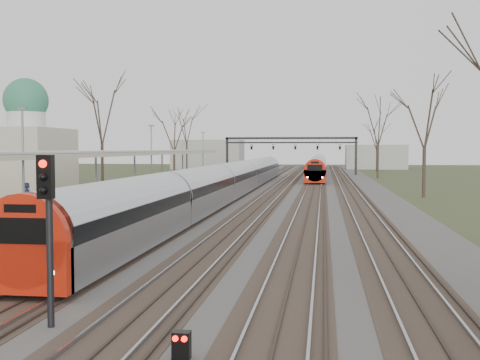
% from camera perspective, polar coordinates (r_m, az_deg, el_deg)
% --- Properties ---
extents(track_bed, '(24.00, 160.00, 0.22)m').
position_cam_1_polar(track_bed, '(66.36, 3.41, -0.62)').
color(track_bed, '#474442').
rests_on(track_bed, ground).
extents(platform, '(3.50, 69.00, 1.00)m').
position_cam_1_polar(platform, '(50.79, -8.72, -1.26)').
color(platform, '#9E9B93').
rests_on(platform, ground).
extents(canopy, '(4.10, 50.00, 3.11)m').
position_cam_1_polar(canopy, '(46.35, -10.36, 2.56)').
color(canopy, slate).
rests_on(canopy, platform).
extents(dome_building, '(10.00, 8.00, 10.30)m').
position_cam_1_polar(dome_building, '(56.07, -21.11, 2.27)').
color(dome_building, beige).
rests_on(dome_building, ground).
extents(signal_gantry, '(21.00, 0.59, 6.08)m').
position_cam_1_polar(signal_gantry, '(96.15, 4.85, 3.39)').
color(signal_gantry, black).
rests_on(signal_gantry, ground).
extents(tree_west_far, '(5.50, 5.50, 11.33)m').
position_cam_1_polar(tree_west_far, '(63.27, -12.98, 6.35)').
color(tree_west_far, '#2D231C').
rests_on(tree_west_far, ground).
extents(tree_east_far, '(5.00, 5.00, 10.30)m').
position_cam_1_polar(tree_east_far, '(53.78, 17.13, 6.11)').
color(tree_east_far, '#2D231C').
rests_on(tree_east_far, ground).
extents(train_near, '(2.62, 75.21, 3.05)m').
position_cam_1_polar(train_near, '(53.03, -0.74, 0.01)').
color(train_near, '#A5A7AF').
rests_on(train_near, ground).
extents(train_far, '(2.62, 75.21, 3.05)m').
position_cam_1_polar(train_far, '(106.66, 7.41, 1.49)').
color(train_far, '#A5A7AF').
rests_on(train_far, ground).
extents(passenger, '(0.52, 0.66, 1.60)m').
position_cam_1_polar(passenger, '(30.82, -19.47, -1.72)').
color(passenger, navy).
rests_on(passenger, platform).
extents(signal_post, '(0.35, 0.45, 4.10)m').
position_cam_1_polar(signal_post, '(14.45, -17.75, -3.17)').
color(signal_post, black).
rests_on(signal_post, ground).
extents(ground_signal, '(0.35, 0.33, 0.61)m').
position_cam_1_polar(ground_signal, '(12.32, -5.57, -15.60)').
color(ground_signal, black).
rests_on(ground_signal, ground).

